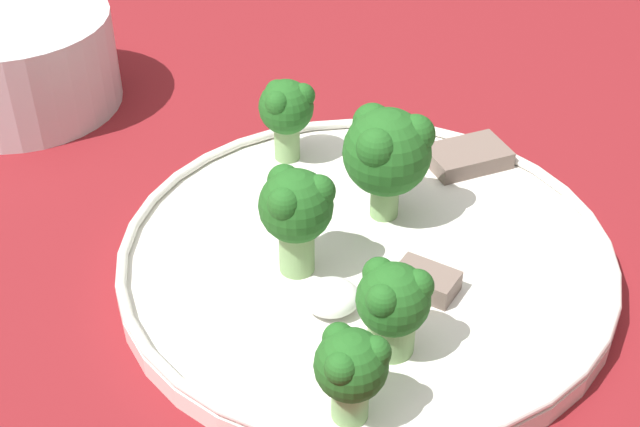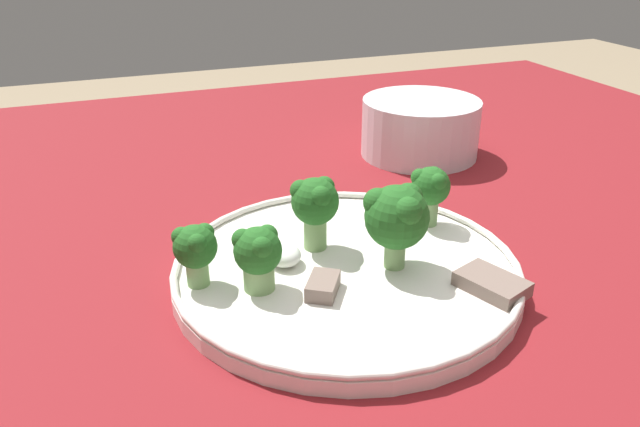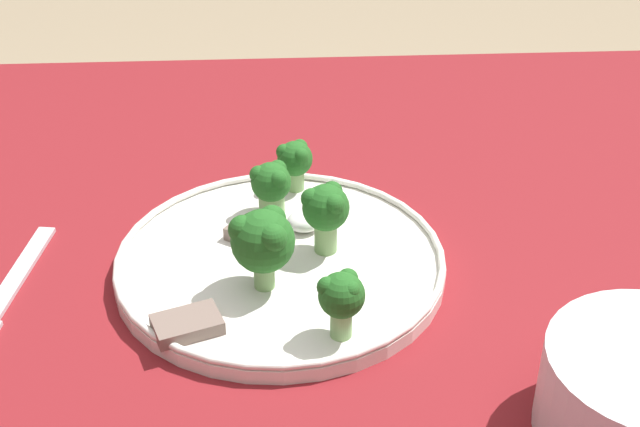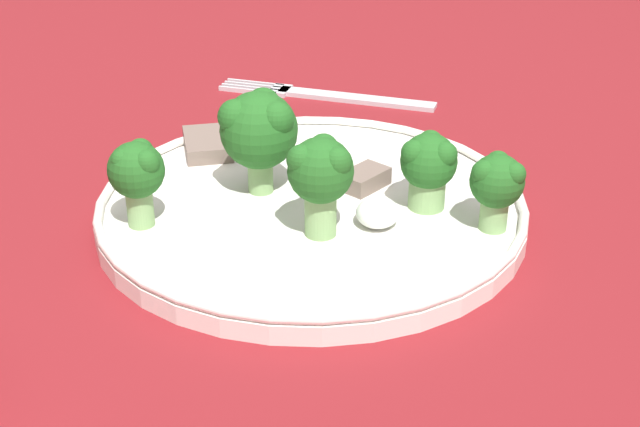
# 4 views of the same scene
# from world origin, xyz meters

# --- Properties ---
(dinner_plate) EXTENTS (0.27, 0.27, 0.02)m
(dinner_plate) POSITION_xyz_m (-0.00, -0.10, 0.74)
(dinner_plate) COLOR white
(dinner_plate) RESTS_ON table
(fork) EXTENTS (0.05, 0.19, 0.00)m
(fork) POSITION_xyz_m (0.22, -0.08, 0.73)
(fork) COLOR silver
(fork) RESTS_ON table
(broccoli_floret_near_rim_left) EXTENTS (0.05, 0.05, 0.07)m
(broccoli_floret_near_rim_left) POSITION_xyz_m (0.01, -0.07, 0.79)
(broccoli_floret_near_rim_left) COLOR #7FA866
(broccoli_floret_near_rim_left) RESTS_ON dinner_plate
(broccoli_floret_center_left) EXTENTS (0.04, 0.04, 0.05)m
(broccoli_floret_center_left) POSITION_xyz_m (0.01, -0.18, 0.77)
(broccoli_floret_center_left) COLOR #7FA866
(broccoli_floret_center_left) RESTS_ON dinner_plate
(broccoli_floret_back_left) EXTENTS (0.04, 0.04, 0.06)m
(broccoli_floret_back_left) POSITION_xyz_m (-0.04, -0.12, 0.78)
(broccoli_floret_back_left) COLOR #7FA866
(broccoli_floret_back_left) RESTS_ON dinner_plate
(broccoli_floret_front_left) EXTENTS (0.04, 0.03, 0.05)m
(broccoli_floret_front_left) POSITION_xyz_m (-0.04, -0.01, 0.78)
(broccoli_floret_front_left) COLOR #7FA866
(broccoli_floret_front_left) RESTS_ON dinner_plate
(broccoli_floret_center_back) EXTENTS (0.03, 0.03, 0.05)m
(broccoli_floret_center_back) POSITION_xyz_m (-0.02, -0.22, 0.77)
(broccoli_floret_center_back) COLOR #7FA866
(broccoli_floret_center_back) RESTS_ON dinner_plate
(meat_slice_front_slice) EXTENTS (0.06, 0.05, 0.01)m
(meat_slice_front_slice) POSITION_xyz_m (0.07, -0.02, 0.75)
(meat_slice_front_slice) COLOR #756056
(meat_slice_front_slice) RESTS_ON dinner_plate
(meat_slice_middle_slice) EXTENTS (0.04, 0.03, 0.01)m
(meat_slice_middle_slice) POSITION_xyz_m (0.03, -0.13, 0.75)
(meat_slice_middle_slice) COLOR #756056
(meat_slice_middle_slice) RESTS_ON dinner_plate
(sauce_dollop) EXTENTS (0.03, 0.03, 0.02)m
(sauce_dollop) POSITION_xyz_m (-0.02, -0.15, 0.75)
(sauce_dollop) COLOR white
(sauce_dollop) RESTS_ON dinner_plate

